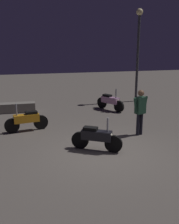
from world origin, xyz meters
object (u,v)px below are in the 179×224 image
(motorcycle_pink_parked_left, at_px, (110,101))
(motorcycle_orange_parked_right, at_px, (27,120))
(motorcycle_black_foreground, at_px, (96,137))
(person_rider_beside, at_px, (140,108))
(streetlamp_near, at_px, (138,44))

(motorcycle_pink_parked_left, xyz_separation_m, motorcycle_orange_parked_right, (-4.03, -2.31, 0.00))
(motorcycle_black_foreground, relative_size, motorcycle_orange_parked_right, 0.90)
(person_rider_beside, bearing_deg, motorcycle_pink_parked_left, 159.24)
(motorcycle_orange_parked_right, bearing_deg, motorcycle_black_foreground, 121.11)
(motorcycle_black_foreground, xyz_separation_m, person_rider_beside, (1.90, 1.05, 0.57))
(motorcycle_orange_parked_right, xyz_separation_m, person_rider_beside, (4.04, -1.35, 0.57))
(motorcycle_orange_parked_right, relative_size, person_rider_beside, 0.98)
(person_rider_beside, bearing_deg, motorcycle_black_foreground, -81.78)
(motorcycle_orange_parked_right, bearing_deg, streetlamp_near, -157.62)
(motorcycle_pink_parked_left, relative_size, motorcycle_orange_parked_right, 0.88)
(motorcycle_black_foreground, relative_size, motorcycle_pink_parked_left, 1.03)
(motorcycle_black_foreground, distance_m, person_rider_beside, 2.24)
(motorcycle_pink_parked_left, xyz_separation_m, person_rider_beside, (0.00, -3.66, 0.57))
(motorcycle_black_foreground, bearing_deg, motorcycle_pink_parked_left, 97.85)
(person_rider_beside, height_order, streetlamp_near, streetlamp_near)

